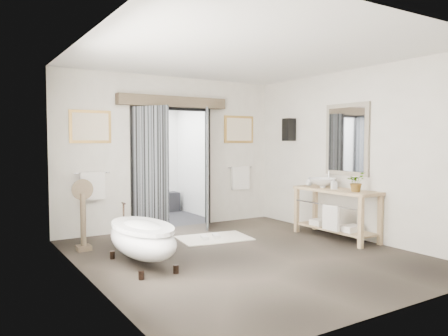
{
  "coord_description": "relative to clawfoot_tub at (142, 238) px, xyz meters",
  "views": [
    {
      "loc": [
        -3.62,
        -5.16,
        1.66
      ],
      "look_at": [
        0.0,
        0.6,
        1.25
      ],
      "focal_mm": 35.0,
      "sensor_mm": 36.0,
      "label": 1
    }
  ],
  "objects": [
    {
      "name": "clawfoot_tub",
      "position": [
        0.0,
        0.0,
        0.0
      ],
      "size": [
        0.7,
        1.57,
        0.77
      ],
      "color": "black",
      "rests_on": "ground_plane"
    },
    {
      "name": "slippers",
      "position": [
        1.6,
        0.93,
        -0.33
      ],
      "size": [
        0.4,
        0.27,
        0.05
      ],
      "color": "silver",
      "rests_on": "rug"
    },
    {
      "name": "pedestal_mirror",
      "position": [
        -0.45,
        1.27,
        0.1
      ],
      "size": [
        0.32,
        0.21,
        1.1
      ],
      "color": "brown",
      "rests_on": "ground_plane"
    },
    {
      "name": "plant",
      "position": [
        3.41,
        -0.64,
        0.64
      ],
      "size": [
        0.33,
        0.3,
        0.32
      ],
      "primitive_type": "imported",
      "rotation": [
        0.0,
        0.0,
        0.19
      ],
      "color": "gray",
      "rests_on": "vanity"
    },
    {
      "name": "back_wall_dressing",
      "position": [
        1.49,
        2.02,
        1.19
      ],
      "size": [
        3.82,
        0.75,
        2.52
      ],
      "color": "black",
      "rests_on": "ground_plane"
    },
    {
      "name": "ground_plane",
      "position": [
        1.49,
        -0.3,
        -0.37
      ],
      "size": [
        5.0,
        5.0,
        0.0
      ],
      "primitive_type": "plane",
      "color": "#493E33"
    },
    {
      "name": "basin",
      "position": [
        3.44,
        0.12,
        0.56
      ],
      "size": [
        0.62,
        0.62,
        0.17
      ],
      "primitive_type": "imported",
      "rotation": [
        0.0,
        0.0,
        -0.35
      ],
      "color": "white",
      "rests_on": "vanity"
    },
    {
      "name": "rug",
      "position": [
        1.66,
        0.9,
        -0.37
      ],
      "size": [
        1.3,
        0.96,
        0.01
      ],
      "primitive_type": "cube",
      "rotation": [
        0.0,
        0.0,
        -0.14
      ],
      "color": "beige",
      "rests_on": "ground_plane"
    },
    {
      "name": "soap_bottle_a",
      "position": [
        3.4,
        -0.18,
        0.57
      ],
      "size": [
        0.12,
        0.12,
        0.2
      ],
      "primitive_type": "imported",
      "rotation": [
        0.0,
        0.0,
        -0.44
      ],
      "color": "gray",
      "rests_on": "vanity"
    },
    {
      "name": "shower_room",
      "position": [
        1.49,
        3.7,
        0.53
      ],
      "size": [
        2.22,
        2.01,
        2.51
      ],
      "color": "black",
      "rests_on": "ground_plane"
    },
    {
      "name": "soap_bottle_b",
      "position": [
        3.46,
        0.49,
        0.56
      ],
      "size": [
        0.17,
        0.17,
        0.17
      ],
      "primitive_type": "imported",
      "rotation": [
        0.0,
        0.0,
        -0.34
      ],
      "color": "gray",
      "rests_on": "vanity"
    },
    {
      "name": "vanity",
      "position": [
        3.44,
        -0.19,
        0.13
      ],
      "size": [
        0.57,
        1.6,
        0.85
      ],
      "color": "tan",
      "rests_on": "ground_plane"
    },
    {
      "name": "room_shell",
      "position": [
        1.45,
        -0.42,
        1.48
      ],
      "size": [
        4.52,
        5.02,
        2.91
      ],
      "color": "silver",
      "rests_on": "ground_plane"
    }
  ]
}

